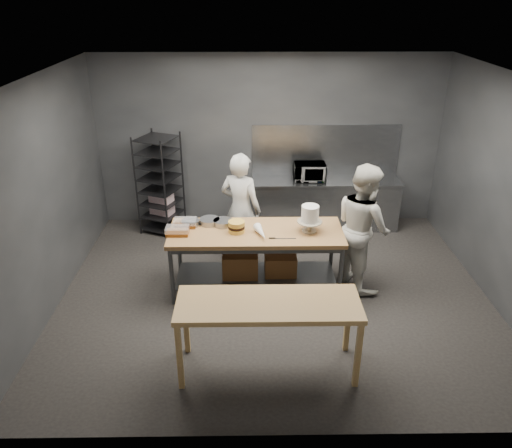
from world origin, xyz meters
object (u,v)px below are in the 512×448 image
at_px(work_table, 257,252).
at_px(layer_cake, 237,227).
at_px(microwave, 310,172).
at_px(near_counter, 268,309).
at_px(chef_right, 363,227).
at_px(chef_behind, 241,209).
at_px(speed_rack, 160,185).
at_px(frosted_cake_stand, 310,216).

height_order(work_table, layer_cake, layer_cake).
bearing_deg(microwave, near_counter, -102.91).
xyz_separation_m(chef_right, microwave, (-0.54, 1.91, 0.13)).
xyz_separation_m(work_table, chef_right, (1.50, 0.10, 0.35)).
relative_size(work_table, near_counter, 1.20).
bearing_deg(chef_behind, speed_rack, -14.85).
distance_m(chef_behind, microwave, 1.72).
bearing_deg(microwave, layer_cake, -120.82).
relative_size(chef_right, layer_cake, 8.11).
distance_m(microwave, layer_cake, 2.40).
bearing_deg(work_table, layer_cake, -170.59).
xyz_separation_m(work_table, speed_rack, (-1.64, 1.93, 0.28)).
height_order(chef_behind, chef_right, chef_right).
bearing_deg(frosted_cake_stand, speed_rack, 140.18).
height_order(near_counter, chef_right, chef_right).
height_order(frosted_cake_stand, layer_cake, frosted_cake_stand).
xyz_separation_m(speed_rack, frosted_cake_stand, (2.37, -1.97, 0.30)).
bearing_deg(frosted_cake_stand, microwave, 83.66).
relative_size(work_table, layer_cake, 10.60).
distance_m(chef_right, microwave, 1.99).
bearing_deg(near_counter, speed_rack, 115.66).
distance_m(speed_rack, layer_cake, 2.41).
distance_m(near_counter, speed_rack, 4.03).
xyz_separation_m(near_counter, chef_behind, (-0.33, 2.48, 0.08)).
bearing_deg(microwave, frosted_cake_stand, -96.34).
xyz_separation_m(work_table, microwave, (0.95, 2.01, 0.48)).
distance_m(speed_rack, chef_behind, 1.83).
distance_m(chef_behind, layer_cake, 0.83).
xyz_separation_m(near_counter, speed_rack, (-1.75, 3.63, 0.04)).
bearing_deg(near_counter, work_table, 93.43).
bearing_deg(chef_right, microwave, -2.67).
xyz_separation_m(frosted_cake_stand, layer_cake, (-1.00, -0.00, -0.16)).
bearing_deg(frosted_cake_stand, layer_cake, -179.85).
relative_size(speed_rack, chef_behind, 0.98).
xyz_separation_m(chef_behind, chef_right, (1.73, -0.68, 0.03)).
xyz_separation_m(speed_rack, chef_behind, (1.41, -1.15, 0.04)).
distance_m(near_counter, chef_behind, 2.50).
bearing_deg(near_counter, frosted_cake_stand, 69.42).
xyz_separation_m(near_counter, chef_right, (1.39, 1.80, 0.11)).
distance_m(chef_behind, frosted_cake_stand, 1.29).
bearing_deg(frosted_cake_stand, chef_behind, 139.28).
bearing_deg(work_table, near_counter, -86.57).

